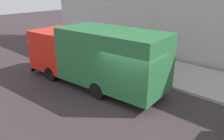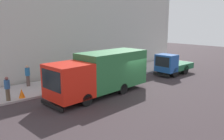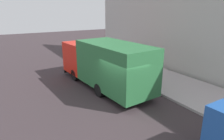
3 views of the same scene
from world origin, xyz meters
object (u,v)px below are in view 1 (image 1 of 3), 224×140
Objects in this scene: large_utility_truck at (94,55)px; pedestrian_walking at (113,40)px; street_sign_post at (127,48)px; traffic_cone_orange at (76,50)px; pedestrian_standing at (68,42)px.

large_utility_truck reaches higher than pedestrian_walking.
large_utility_truck is 2.71m from street_sign_post.
pedestrian_walking is 4.54m from street_sign_post.
street_sign_post is (-2.74, -3.58, 0.49)m from pedestrian_walking.
large_utility_truck reaches higher than traffic_cone_orange.
pedestrian_walking is at bearing -29.44° from traffic_cone_orange.
pedestrian_walking reaches higher than pedestrian_standing.
pedestrian_standing is at bearing 61.30° from large_utility_truck.
pedestrian_standing is 6.07m from street_sign_post.
street_sign_post reaches higher than pedestrian_walking.
pedestrian_walking is at bearing 28.56° from large_utility_truck.
pedestrian_standing is 0.70× the size of street_sign_post.
traffic_cone_orange is 0.26× the size of street_sign_post.
traffic_cone_orange is at bearing 57.50° from large_utility_truck.
traffic_cone_orange is (-2.73, 1.54, -0.62)m from pedestrian_walking.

